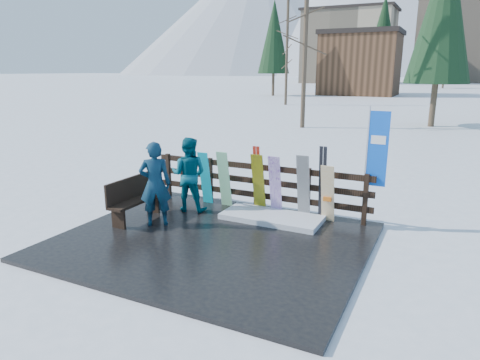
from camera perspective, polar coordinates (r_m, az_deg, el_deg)
The scene contains 18 objects.
ground at distance 8.79m, azimuth -3.76°, elevation -8.34°, with size 700.00×700.00×0.00m, color white.
deck at distance 8.77m, azimuth -3.76°, elevation -8.09°, with size 6.00×5.00×0.08m, color black.
fence at distance 10.41m, azimuth 2.21°, elevation -0.36°, with size 5.60×0.10×1.15m.
snow_patch at distance 9.81m, azimuth 4.25°, elevation -4.98°, with size 2.26×1.00×0.12m, color white.
bench at distance 9.98m, azimuth -14.03°, elevation -2.29°, with size 0.41×1.50×0.97m.
snowboard_0 at distance 10.80m, azimuth -4.65°, elevation 0.26°, with size 0.28×0.03×1.37m, color #07BBD2.
snowboard_1 at distance 10.53m, azimuth -2.11°, elevation 0.10°, with size 0.29×0.03×1.44m, color white.
snowboard_2 at distance 10.14m, azimuth 2.49°, elevation -0.43°, with size 0.29×0.03×1.46m, color #D8CC0A.
snowboard_3 at distance 9.98m, azimuth 4.72°, elevation -0.73°, with size 0.28×0.03×1.45m, color white.
snowboard_4 at distance 9.76m, azimuth 8.44°, elevation -0.95°, with size 0.29×0.03×1.53m, color black.
snowboard_5 at distance 9.63m, azimuth 11.60°, elevation -1.84°, with size 0.29×0.03×1.36m, color white.
ski_pair_a at distance 10.21m, azimuth 2.32°, elevation 0.17°, with size 0.17×0.21×1.60m.
ski_pair_b at distance 9.68m, azimuth 10.93°, elevation -0.52°, with size 0.17×0.17×1.72m.
rental_flag at distance 9.50m, azimuth 17.54°, elevation 3.40°, with size 0.45×0.04×2.60m.
person_front at distance 9.41m, azimuth -11.24°, elevation -0.53°, with size 0.68×0.44×1.86m, color navy.
person_back at distance 10.30m, azimuth -6.85°, elevation 0.75°, with size 0.87×0.68×1.79m, color #08566A.
resort_buildings at distance 122.61m, azimuth 25.83°, elevation 16.09°, with size 73.00×87.60×22.60m.
trees at distance 55.44m, azimuth 26.60°, elevation 15.84°, with size 42.25×68.81×13.43m.
Camera 1 is at (4.08, -7.00, 3.40)m, focal length 32.00 mm.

